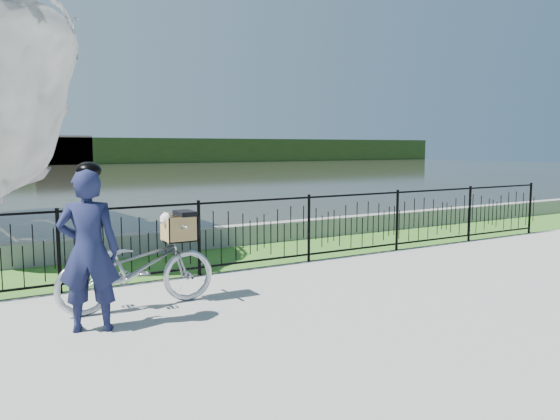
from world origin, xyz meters
TOP-DOWN VIEW (x-y plane):
  - ground at (0.00, 0.00)m, footprint 120.00×120.00m
  - grass_strip at (0.00, 2.60)m, footprint 60.00×2.00m
  - water at (0.00, 33.00)m, footprint 120.00×120.00m
  - quay_wall at (0.00, 3.60)m, footprint 60.00×0.30m
  - fence at (0.00, 1.60)m, footprint 14.00×0.06m
  - far_treeline at (0.00, 60.00)m, footprint 120.00×6.00m
  - far_building_right at (6.00, 58.50)m, footprint 6.00×3.00m
  - bicycle_rig at (-2.28, 0.40)m, footprint 1.92×0.67m
  - cyclist at (-2.96, -0.17)m, footprint 0.73×0.61m

SIDE VIEW (x-z plane):
  - ground at x=0.00m, z-range 0.00..0.00m
  - water at x=0.00m, z-range 0.00..0.00m
  - grass_strip at x=0.00m, z-range 0.00..0.01m
  - quay_wall at x=0.00m, z-range 0.00..0.40m
  - bicycle_rig at x=-2.28m, z-range -0.07..1.10m
  - fence at x=0.00m, z-range 0.00..1.15m
  - cyclist at x=-2.96m, z-range -0.01..1.79m
  - far_treeline at x=0.00m, z-range 0.00..3.00m
  - far_building_right at x=6.00m, z-range 0.00..3.20m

